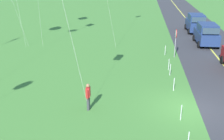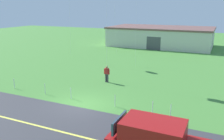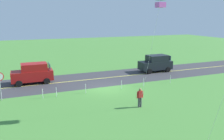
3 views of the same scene
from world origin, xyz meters
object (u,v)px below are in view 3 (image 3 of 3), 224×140
(car_parked_west_near, at_px, (156,63))
(person_adult_near, at_px, (140,97))
(kite_red_low, at_px, (161,2))
(car_suv_foreground, at_px, (33,73))
(stop_sign, at_px, (0,81))

(car_parked_west_near, relative_size, person_adult_near, 2.75)
(car_parked_west_near, xyz_separation_m, person_adult_near, (8.16, 10.52, -0.29))
(car_parked_west_near, relative_size, kite_red_low, 0.50)
(car_suv_foreground, height_order, stop_sign, stop_sign)
(car_suv_foreground, relative_size, car_parked_west_near, 1.00)
(car_parked_west_near, bearing_deg, kite_red_low, 57.75)
(car_parked_west_near, bearing_deg, person_adult_near, 52.20)
(kite_red_low, bearing_deg, stop_sign, -32.97)
(stop_sign, bearing_deg, car_parked_west_near, -166.25)
(car_suv_foreground, height_order, car_parked_west_near, same)
(car_suv_foreground, xyz_separation_m, stop_sign, (2.99, 4.78, 0.65))
(car_parked_west_near, bearing_deg, stop_sign, 13.75)
(car_suv_foreground, distance_m, person_adult_near, 13.15)
(car_parked_west_near, distance_m, kite_red_low, 15.78)
(stop_sign, xyz_separation_m, kite_red_low, (-11.27, 7.31, 6.47))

